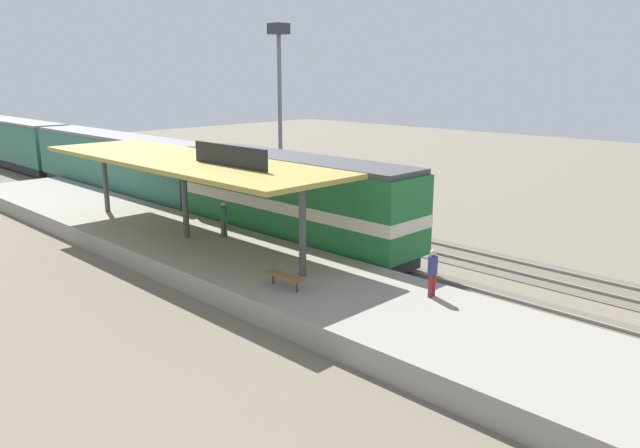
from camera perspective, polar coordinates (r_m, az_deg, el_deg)
The scene contains 12 objects.
ground_plane at distance 33.64m, azimuth -2.92°, elevation -0.64°, with size 120.00×120.00×0.00m, color #706656.
track_near at distance 32.37m, azimuth -5.53°, elevation -1.22°, with size 3.20×110.00×0.16m.
track_far at distance 35.38m, azimuth 0.19°, elevation 0.16°, with size 3.20×110.00×0.16m.
platform at distance 29.64m, azimuth -12.38°, elevation -2.08°, with size 6.00×44.00×0.90m, color gray.
station_canopy at distance 28.72m, azimuth -12.71°, elevation 5.73°, with size 5.20×18.00×4.70m.
platform_bench at distance 22.06m, azimuth -3.35°, elevation -4.95°, with size 0.44×1.70×0.50m.
locomotive at distance 29.94m, azimuth -2.50°, elevation 2.26°, with size 2.93×14.43×4.44m.
passenger_carriage_front at distance 44.68m, azimuth -18.48°, elevation 5.34°, with size 2.90×20.00×4.24m.
passenger_carriage_rear at distance 63.82m, azimuth -27.13°, elevation 6.93°, with size 2.90×20.00×4.24m.
light_mast at distance 41.75m, azimuth -3.85°, elevation 13.84°, with size 1.10×1.10×11.70m.
person_waiting at distance 29.10m, azimuth -9.08°, elevation 0.63°, with size 0.34×0.34×1.71m.
person_walking at distance 21.41m, azimuth 10.56°, elevation -4.33°, with size 0.34×0.34×1.71m.
Camera 1 is at (-19.90, -24.07, 8.51)m, focal length 33.95 mm.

